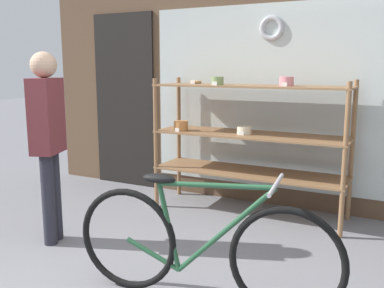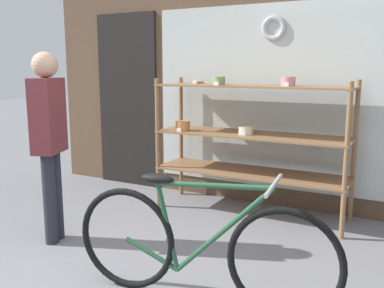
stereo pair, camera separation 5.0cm
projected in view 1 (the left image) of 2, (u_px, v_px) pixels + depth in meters
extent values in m
cube|color=brown|center=(254.00, 57.00, 4.50)|extent=(5.27, 0.08, 3.14)
cube|color=silver|center=(270.00, 98.00, 4.44)|extent=(2.65, 0.02, 1.90)
cube|color=black|center=(124.00, 101.00, 5.28)|extent=(0.84, 0.03, 2.10)
torus|color=#B7B7BC|center=(272.00, 28.00, 4.30)|extent=(0.26, 0.06, 0.26)
cylinder|color=#8E6642|center=(156.00, 144.00, 4.44)|extent=(0.04, 0.04, 1.35)
cylinder|color=#8E6642|center=(345.00, 162.00, 3.61)|extent=(0.04, 0.04, 1.35)
cylinder|color=#8E6642|center=(179.00, 137.00, 4.88)|extent=(0.04, 0.04, 1.35)
cylinder|color=#8E6642|center=(352.00, 152.00, 4.05)|extent=(0.04, 0.04, 1.35)
cube|color=#8E6642|center=(249.00, 172.00, 4.29)|extent=(1.92, 0.54, 0.02)
cube|color=#8E6642|center=(250.00, 135.00, 4.22)|extent=(1.92, 0.54, 0.02)
cube|color=#8E6642|center=(251.00, 86.00, 4.14)|extent=(1.92, 0.54, 0.02)
cylinder|color=beige|center=(244.00, 130.00, 4.18)|extent=(0.14, 0.14, 0.07)
cube|color=white|center=(241.00, 133.00, 4.12)|extent=(0.05, 0.00, 0.04)
cylinder|color=#7A995B|center=(217.00, 81.00, 4.13)|extent=(0.12, 0.12, 0.08)
cube|color=white|center=(215.00, 83.00, 4.08)|extent=(0.05, 0.00, 0.04)
torus|color=tan|center=(196.00, 82.00, 4.57)|extent=(0.13, 0.13, 0.03)
cube|color=white|center=(193.00, 82.00, 4.50)|extent=(0.05, 0.00, 0.04)
cylinder|color=#C67F42|center=(181.00, 126.00, 4.42)|extent=(0.15, 0.15, 0.10)
cube|color=white|center=(177.00, 130.00, 4.35)|extent=(0.05, 0.00, 0.04)
cylinder|color=pink|center=(287.00, 81.00, 3.93)|extent=(0.13, 0.13, 0.09)
cube|color=white|center=(284.00, 84.00, 3.87)|extent=(0.05, 0.00, 0.04)
torus|color=black|center=(128.00, 239.00, 2.82)|extent=(0.69, 0.13, 0.69)
torus|color=black|center=(287.00, 263.00, 2.48)|extent=(0.69, 0.13, 0.69)
cylinder|color=#235133|center=(224.00, 231.00, 2.58)|extent=(0.62, 0.11, 0.62)
cylinder|color=#235133|center=(215.00, 185.00, 2.55)|extent=(0.73, 0.12, 0.07)
cylinder|color=#235133|center=(169.00, 227.00, 2.70)|extent=(0.16, 0.05, 0.57)
cylinder|color=#235133|center=(153.00, 254.00, 2.78)|extent=(0.38, 0.08, 0.18)
ellipsoid|color=black|center=(159.00, 178.00, 2.67)|extent=(0.23, 0.12, 0.06)
cylinder|color=#B2B2B7|center=(276.00, 185.00, 2.42)|extent=(0.08, 0.46, 0.02)
cylinder|color=#282833|center=(54.00, 196.00, 3.64)|extent=(0.11, 0.11, 0.77)
cylinder|color=#282833|center=(49.00, 200.00, 3.53)|extent=(0.11, 0.11, 0.77)
cube|color=brown|center=(47.00, 116.00, 3.46)|extent=(0.28, 0.36, 0.61)
sphere|color=tan|center=(43.00, 65.00, 3.39)|extent=(0.21, 0.21, 0.21)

